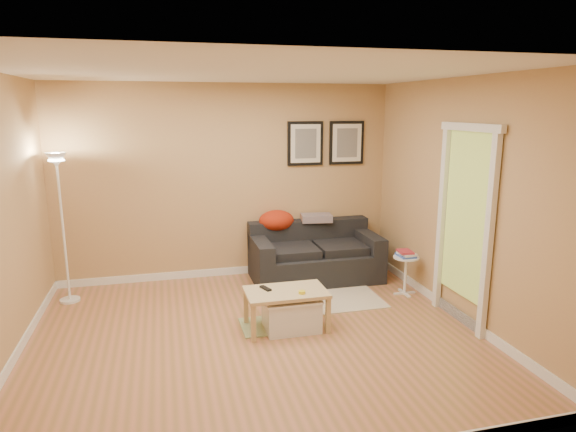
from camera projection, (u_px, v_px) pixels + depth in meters
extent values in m
plane|color=#B46F4D|center=(256.00, 337.00, 5.08)|extent=(4.50, 4.50, 0.00)
plane|color=white|center=(252.00, 72.00, 4.52)|extent=(4.50, 4.50, 0.00)
plane|color=tan|center=(227.00, 182.00, 6.69)|extent=(4.50, 0.00, 4.50)
plane|color=tan|center=(317.00, 280.00, 2.91)|extent=(4.50, 0.00, 4.50)
plane|color=tan|center=(461.00, 201.00, 5.34)|extent=(0.00, 4.00, 4.00)
cube|color=white|center=(230.00, 271.00, 6.95)|extent=(4.50, 0.02, 0.10)
cube|color=white|center=(14.00, 359.00, 4.53)|extent=(0.02, 4.00, 0.10)
cube|color=white|center=(452.00, 311.00, 5.60)|extent=(0.02, 4.00, 0.10)
cube|color=beige|center=(329.00, 299.00, 6.05)|extent=(1.25, 0.85, 0.01)
cube|color=#668C4C|center=(274.00, 325.00, 5.34)|extent=(0.70, 0.50, 0.01)
cube|color=black|center=(265.00, 288.00, 5.22)|extent=(0.11, 0.17, 0.02)
cylinder|color=yellow|center=(302.00, 292.00, 5.09)|extent=(0.07, 0.07, 0.03)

